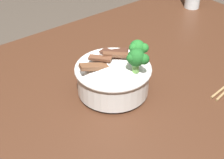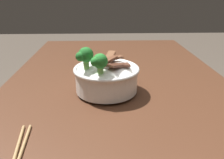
# 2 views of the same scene
# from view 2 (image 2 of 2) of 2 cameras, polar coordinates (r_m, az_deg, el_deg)

# --- Properties ---
(dining_table) EXTENTS (1.54, 0.82, 0.76)m
(dining_table) POSITION_cam_2_polar(r_m,az_deg,el_deg) (0.81, 1.79, -11.81)
(dining_table) COLOR #472819
(dining_table) RESTS_ON ground
(rice_bowl) EXTENTS (0.21, 0.21, 0.16)m
(rice_bowl) POSITION_cam_2_polar(r_m,az_deg,el_deg) (0.72, -1.54, 1.15)
(rice_bowl) COLOR white
(rice_bowl) RESTS_ON dining_table
(chopsticks_pair) EXTENTS (0.23, 0.05, 0.01)m
(chopsticks_pair) POSITION_cam_2_polar(r_m,az_deg,el_deg) (0.51, -22.98, -17.88)
(chopsticks_pair) COLOR #9E7A4C
(chopsticks_pair) RESTS_ON dining_table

